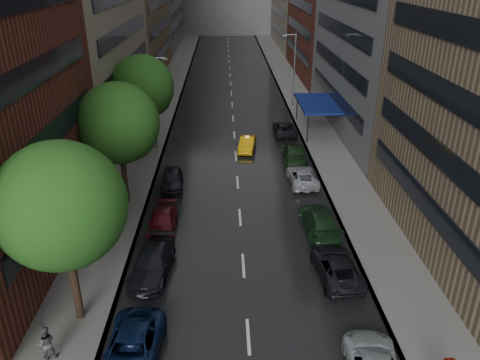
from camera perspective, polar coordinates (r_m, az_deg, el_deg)
name	(u,v)px	position (r m, az deg, el deg)	size (l,w,h in m)	color
road	(232,97)	(65.87, -1.02, 10.10)	(14.00, 140.00, 0.01)	black
sidewalk_left	(167,97)	(66.32, -8.94, 9.97)	(4.00, 140.00, 0.15)	gray
sidewalk_right	(296,96)	(66.60, 6.87, 10.15)	(4.00, 140.00, 0.15)	gray
tree_near	(61,206)	(23.02, -21.00, -2.95)	(6.09, 6.09, 9.71)	#382619
tree_mid	(119,123)	(34.71, -14.59, 6.71)	(5.88, 5.88, 9.37)	#382619
tree_far	(142,87)	(45.08, -11.81, 11.07)	(5.88, 5.88, 9.37)	#382619
taxi	(247,144)	(46.16, 0.88, 4.44)	(1.41, 4.03, 1.33)	#EAA80C
parked_cars_left	(154,256)	(29.06, -10.44, -9.08)	(2.75, 23.77, 1.50)	#0D1B3F
parked_cars_right	(311,197)	(35.77, 8.59, -2.10)	(2.68, 37.79, 1.56)	#B0B8BB
ped_black_umbrella	(45,337)	(24.05, -22.71, -17.23)	(1.01, 0.98, 2.09)	#525257
street_lamp_left	(154,101)	(45.77, -10.45, 9.41)	(1.74, 0.22, 9.00)	gray
street_lamp_right	(294,68)	(60.51, 6.56, 13.37)	(1.74, 0.22, 9.00)	gray
awning	(317,104)	(51.54, 9.42, 9.18)	(4.00, 8.00, 3.12)	navy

